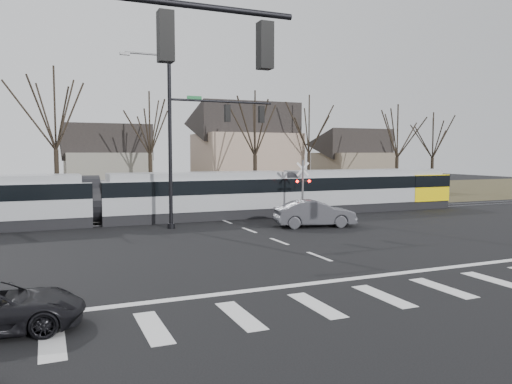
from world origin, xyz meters
name	(u,v)px	position (x,y,z in m)	size (l,w,h in m)	color
ground	(345,266)	(0.00, 0.00, 0.00)	(140.00, 140.00, 0.00)	black
grass_verge	(165,198)	(0.00, 32.00, 0.01)	(140.00, 28.00, 0.01)	#38331E
crosswalk	(413,292)	(0.00, -4.00, 0.01)	(27.00, 2.60, 0.01)	silver
stop_line	(372,276)	(0.00, -1.80, 0.01)	(28.00, 0.35, 0.01)	silver
lane_dashes	(216,218)	(0.00, 16.00, 0.01)	(0.18, 30.00, 0.01)	silver
rail_pair	(217,218)	(0.00, 15.80, 0.03)	(90.00, 1.52, 0.06)	#59595E
tram	(196,194)	(-1.41, 16.00, 1.72)	(41.73, 3.10, 3.16)	gray
sedan	(315,213)	(4.21, 9.78, 0.80)	(5.14, 2.73, 1.61)	#414147
signal_pole_near_left	(66,90)	(-10.41, -6.00, 5.70)	(9.28, 0.44, 10.20)	black
signal_pole_far	(196,132)	(-2.41, 12.50, 5.70)	(9.28, 0.44, 10.20)	black
rail_crossing_signal	(303,192)	(5.00, 12.79, 1.89)	(1.08, 0.36, 4.00)	#59595B
tree_row	(202,147)	(2.00, 26.00, 5.00)	(59.20, 7.20, 10.00)	black
house_b	(107,158)	(-5.00, 36.00, 3.97)	(8.64, 7.56, 7.65)	slate
house_c	(246,146)	(9.00, 33.00, 5.23)	(10.80, 8.64, 10.10)	gray
house_d	(354,157)	(24.00, 35.00, 3.97)	(8.64, 7.56, 7.65)	#655A4B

